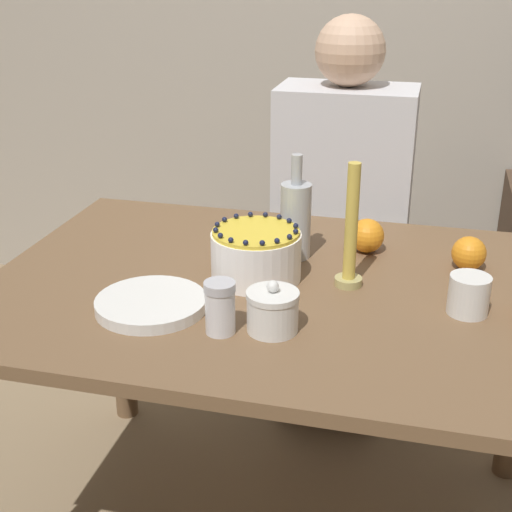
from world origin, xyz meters
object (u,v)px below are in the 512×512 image
bottle (297,219)px  person_man_blue_shirt (340,250)px  candle (351,237)px  cake (256,254)px  sugar_bowl (273,311)px  sugar_shaker (220,307)px

bottle → person_man_blue_shirt: (0.05, 0.50, -0.28)m
candle → cake: bearing=-176.5°
cake → sugar_bowl: size_ratio=1.90×
sugar_bowl → person_man_blue_shirt: (0.02, 0.87, -0.22)m
sugar_bowl → person_man_blue_shirt: person_man_blue_shirt is taller
sugar_bowl → sugar_shaker: 0.10m
sugar_bowl → bottle: bottle is taller
bottle → sugar_shaker: bearing=-99.9°
person_man_blue_shirt → candle: bearing=98.7°
cake → sugar_bowl: (0.09, -0.23, -0.02)m
sugar_bowl → cake: bearing=111.6°
sugar_shaker → candle: candle is taller
cake → candle: size_ratio=0.72×
cake → candle: candle is taller
sugar_shaker → person_man_blue_shirt: size_ratio=0.09×
cake → sugar_shaker: size_ratio=1.90×
candle → person_man_blue_shirt: size_ratio=0.22×
sugar_shaker → bottle: bottle is taller
cake → candle: bearing=3.5°
cake → sugar_shaker: bearing=-91.3°
sugar_shaker → cake: bearing=88.7°
candle → bottle: candle is taller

